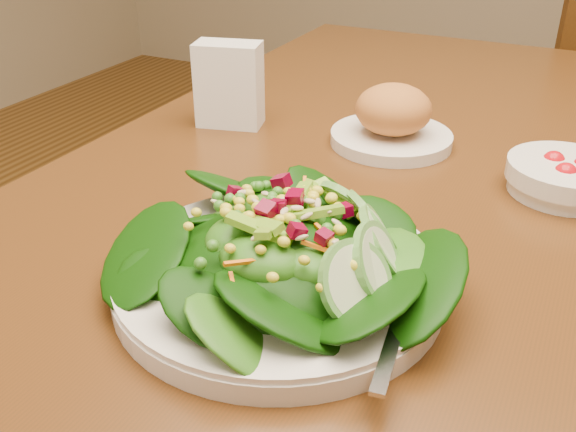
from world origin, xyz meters
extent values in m
cube|color=#42260E|center=(0.00, 0.00, 0.73)|extent=(0.90, 1.40, 0.04)
cylinder|color=#4A280C|center=(-0.39, 0.64, 0.35)|extent=(0.07, 0.07, 0.71)
cylinder|color=#4A280C|center=(-0.07, 1.29, 0.22)|extent=(0.04, 0.04, 0.44)
cylinder|color=#4A280C|center=(0.09, 0.94, 0.22)|extent=(0.04, 0.04, 0.44)
cylinder|color=white|center=(-0.04, -0.35, 0.76)|extent=(0.31, 0.31, 0.02)
ellipsoid|color=black|center=(-0.04, -0.35, 0.79)|extent=(0.21, 0.21, 0.05)
cube|color=silver|center=(0.09, -0.38, 0.77)|extent=(0.05, 0.18, 0.01)
cylinder|color=white|center=(-0.06, 0.03, 0.76)|extent=(0.17, 0.17, 0.02)
ellipsoid|color=#AC642B|center=(-0.06, 0.03, 0.80)|extent=(0.11, 0.11, 0.07)
cylinder|color=white|center=(0.18, -0.02, 0.77)|extent=(0.14, 0.14, 0.04)
sphere|color=red|center=(0.16, -0.01, 0.78)|extent=(0.03, 0.03, 0.03)
sphere|color=red|center=(0.18, -0.04, 0.78)|extent=(0.03, 0.03, 0.03)
cube|color=white|center=(-0.31, 0.00, 0.81)|extent=(0.11, 0.08, 0.13)
cube|color=white|center=(-0.31, 0.00, 0.82)|extent=(0.09, 0.06, 0.11)
camera|label=1|loc=(0.19, -0.80, 1.11)|focal=40.00mm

